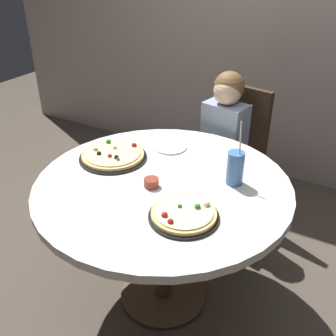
{
  "coord_description": "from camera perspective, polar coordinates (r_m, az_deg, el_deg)",
  "views": [
    {
      "loc": [
        0.79,
        -1.34,
        1.72
      ],
      "look_at": [
        0.0,
        0.05,
        0.8
      ],
      "focal_mm": 41.56,
      "sensor_mm": 36.0,
      "label": 1
    }
  ],
  "objects": [
    {
      "name": "pizza_cheese",
      "position": [
        1.59,
        2.34,
        -6.82
      ],
      "size": [
        0.29,
        0.29,
        0.05
      ],
      "color": "black",
      "rests_on": "dining_table"
    },
    {
      "name": "ground_plane",
      "position": [
        2.32,
        -0.64,
        -18.0
      ],
      "size": [
        8.0,
        8.0,
        0.0
      ],
      "primitive_type": "plane",
      "color": "#4C4238"
    },
    {
      "name": "sauce_bowl",
      "position": [
        1.79,
        -2.46,
        -2.16
      ],
      "size": [
        0.07,
        0.07,
        0.04
      ],
      "primitive_type": "cylinder",
      "color": "brown",
      "rests_on": "dining_table"
    },
    {
      "name": "chair_wooden",
      "position": [
        2.62,
        9.24,
        2.55
      ],
      "size": [
        0.47,
        0.47,
        0.95
      ],
      "color": "#382619",
      "rests_on": "ground_plane"
    },
    {
      "name": "diner_child",
      "position": [
        2.51,
        6.98,
        0.15
      ],
      "size": [
        0.32,
        0.43,
        1.08
      ],
      "color": "#3F4766",
      "rests_on": "ground_plane"
    },
    {
      "name": "dining_table",
      "position": [
        1.88,
        -0.76,
        -4.57
      ],
      "size": [
        1.21,
        1.21,
        0.75
      ],
      "color": "silver",
      "rests_on": "ground_plane"
    },
    {
      "name": "pizza_veggie",
      "position": [
        2.04,
        -8.07,
        1.83
      ],
      "size": [
        0.35,
        0.35,
        0.05
      ],
      "color": "black",
      "rests_on": "dining_table"
    },
    {
      "name": "plate_small",
      "position": [
        2.14,
        0.33,
        3.1
      ],
      "size": [
        0.18,
        0.18,
        0.01
      ],
      "primitive_type": "cylinder",
      "color": "white",
      "rests_on": "dining_table"
    },
    {
      "name": "soda_cup",
      "position": [
        1.81,
        9.84,
        0.04
      ],
      "size": [
        0.08,
        0.08,
        0.31
      ],
      "color": "#3F72B2",
      "rests_on": "dining_table"
    }
  ]
}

